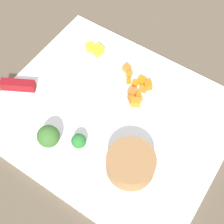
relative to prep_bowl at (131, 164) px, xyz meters
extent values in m
plane|color=brown|center=(0.09, -0.08, -0.03)|extent=(4.00, 4.00, 0.00)
cube|color=white|center=(0.09, -0.08, -0.03)|extent=(0.46, 0.38, 0.01)
cylinder|color=#9A6D40|center=(0.00, 0.00, 0.00)|extent=(0.09, 0.09, 0.04)
cube|color=silver|center=(0.12, -0.12, -0.02)|extent=(0.15, 0.10, 0.00)
cube|color=maroon|center=(0.29, -0.02, -0.01)|extent=(0.07, 0.05, 0.02)
cube|color=orange|center=(0.09, -0.17, -0.02)|extent=(0.01, 0.01, 0.01)
cube|color=orange|center=(0.07, -0.18, -0.01)|extent=(0.02, 0.02, 0.02)
cube|color=orange|center=(0.07, -0.15, -0.02)|extent=(0.02, 0.02, 0.01)
cube|color=orange|center=(0.11, -0.16, -0.02)|extent=(0.01, 0.01, 0.01)
cube|color=orange|center=(0.07, -0.14, -0.02)|extent=(0.02, 0.02, 0.01)
cube|color=orange|center=(0.07, -0.12, -0.01)|extent=(0.03, 0.02, 0.02)
cube|color=orange|center=(0.08, -0.18, -0.01)|extent=(0.02, 0.02, 0.01)
cube|color=orange|center=(0.13, -0.19, -0.01)|extent=(0.02, 0.02, 0.01)
cube|color=orange|center=(0.08, -0.13, -0.01)|extent=(0.02, 0.02, 0.01)
cube|color=orange|center=(0.07, -0.16, -0.02)|extent=(0.02, 0.02, 0.01)
cube|color=orange|center=(0.08, -0.14, -0.01)|extent=(0.02, 0.02, 0.02)
cube|color=orange|center=(0.12, -0.18, -0.02)|extent=(0.01, 0.01, 0.01)
cube|color=yellow|center=(0.23, -0.19, -0.01)|extent=(0.03, 0.03, 0.02)
cube|color=yellow|center=(0.21, -0.20, -0.01)|extent=(0.03, 0.03, 0.02)
cylinder|color=#88B16D|center=(0.16, 0.04, -0.01)|extent=(0.02, 0.02, 0.01)
sphere|color=#3A6A2B|center=(0.16, 0.04, 0.01)|extent=(0.04, 0.04, 0.04)
cylinder|color=#93AB6A|center=(0.11, 0.01, -0.02)|extent=(0.01, 0.01, 0.01)
sphere|color=#2A7530|center=(0.11, 0.01, 0.00)|extent=(0.03, 0.03, 0.03)
camera|label=1|loc=(-0.09, 0.20, 0.55)|focal=52.13mm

